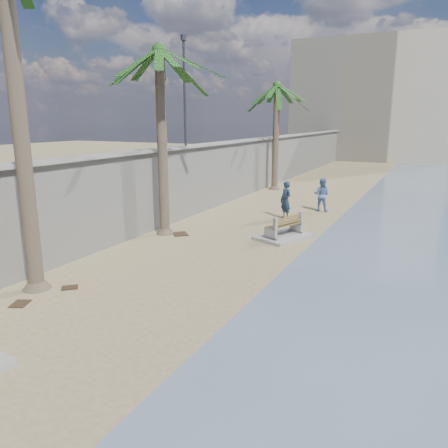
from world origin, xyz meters
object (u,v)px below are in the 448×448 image
(palm_mid, at_px, (159,53))
(person_b, at_px, (322,193))
(bench_far, at_px, (284,229))
(palm_back, at_px, (277,87))
(person_a, at_px, (286,198))

(palm_mid, height_order, person_b, palm_mid)
(bench_far, distance_m, palm_back, 14.74)
(bench_far, distance_m, person_a, 3.79)
(palm_mid, height_order, person_a, palm_mid)
(palm_back, bearing_deg, person_a, -66.82)
(palm_back, bearing_deg, palm_mid, -90.16)
(palm_mid, distance_m, person_a, 9.03)
(bench_far, xyz_separation_m, person_a, (-1.13, 3.55, 0.67))
(palm_back, distance_m, person_b, 9.78)
(bench_far, bearing_deg, person_a, 107.61)
(bench_far, height_order, person_b, person_b)
(bench_far, height_order, person_a, person_a)
(palm_mid, bearing_deg, person_a, 53.82)
(person_b, bearing_deg, bench_far, 90.40)
(palm_mid, height_order, palm_back, palm_mid)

